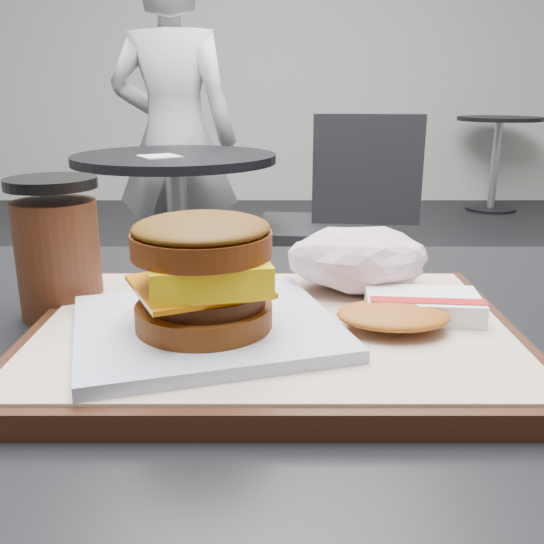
{
  "coord_description": "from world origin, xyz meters",
  "views": [
    {
      "loc": [
        -0.01,
        -0.46,
        0.97
      ],
      "look_at": [
        -0.01,
        -0.03,
        0.83
      ],
      "focal_mm": 40.0,
      "sensor_mm": 36.0,
      "label": 1
    }
  ],
  "objects": [
    {
      "name": "breakfast_sandwich",
      "position": [
        -0.06,
        -0.04,
        0.83
      ],
      "size": [
        0.23,
        0.22,
        0.09
      ],
      "color": "white",
      "rests_on": "serving_tray"
    },
    {
      "name": "neighbor_chair",
      "position": [
        0.21,
        1.77,
        0.51
      ],
      "size": [
        0.62,
        0.46,
        0.88
      ],
      "color": "#A3A3A8",
      "rests_on": "ground"
    },
    {
      "name": "serving_tray",
      "position": [
        -0.01,
        -0.02,
        0.78
      ],
      "size": [
        0.38,
        0.28,
        0.02
      ],
      "color": "#32190E",
      "rests_on": "customer_table"
    },
    {
      "name": "patron",
      "position": [
        -0.43,
        2.2,
        0.75
      ],
      "size": [
        0.59,
        0.43,
        1.5
      ],
      "primitive_type": "imported",
      "rotation": [
        0.0,
        0.0,
        3.01
      ],
      "color": "silver",
      "rests_on": "ground"
    },
    {
      "name": "neighbor_table",
      "position": [
        -0.35,
        1.65,
        0.55
      ],
      "size": [
        0.7,
        0.7,
        0.75
      ],
      "color": "black",
      "rests_on": "ground"
    },
    {
      "name": "customer_table",
      "position": [
        0.0,
        0.0,
        0.58
      ],
      "size": [
        0.8,
        0.6,
        0.77
      ],
      "color": "#A5A5AA",
      "rests_on": "ground"
    },
    {
      "name": "coffee_cup",
      "position": [
        -0.2,
        0.06,
        0.83
      ],
      "size": [
        0.08,
        0.08,
        0.12
      ],
      "color": "#421E0F",
      "rests_on": "customer_table"
    },
    {
      "name": "bg_table_far",
      "position": [
        1.8,
        4.5,
        0.56
      ],
      "size": [
        0.66,
        0.66,
        0.75
      ],
      "color": "black",
      "rests_on": "ground"
    },
    {
      "name": "hash_brown",
      "position": [
        0.09,
        -0.02,
        0.8
      ],
      "size": [
        0.12,
        0.09,
        0.02
      ],
      "color": "white",
      "rests_on": "serving_tray"
    },
    {
      "name": "crumpled_wrapper",
      "position": [
        0.06,
        0.07,
        0.82
      ],
      "size": [
        0.13,
        0.1,
        0.06
      ],
      "primitive_type": null,
      "color": "white",
      "rests_on": "serving_tray"
    },
    {
      "name": "napkin",
      "position": [
        -0.39,
        1.56,
        0.75
      ],
      "size": [
        0.16,
        0.16,
        0.0
      ],
      "primitive_type": "cube",
      "rotation": [
        0.0,
        0.0,
        0.54
      ],
      "color": "white",
      "rests_on": "neighbor_table"
    }
  ]
}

